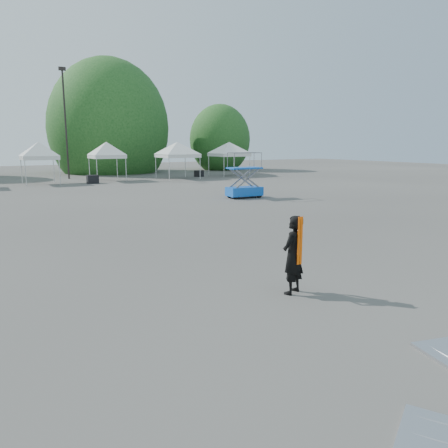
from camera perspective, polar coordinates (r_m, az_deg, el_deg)
ground at (r=11.58m, az=-1.68°, el=-5.62°), size 120.00×120.00×0.00m
light_pole_east at (r=42.62m, az=-20.04°, el=12.99°), size 0.60×0.25×9.80m
tree_mid_e at (r=50.83m, az=-14.78°, el=12.01°), size 5.12×5.12×7.79m
tree_far_e at (r=54.17m, az=-0.55°, el=10.95°), size 3.84×3.84×5.84m
tent_e at (r=37.85m, az=-23.08°, el=9.45°), size 3.79×3.79×3.88m
tent_f at (r=39.23m, az=-15.12°, el=9.93°), size 3.78×3.78×3.88m
tent_g at (r=40.59m, az=-6.13°, el=10.23°), size 4.59×4.59×3.88m
tent_h at (r=43.94m, az=0.67°, el=10.31°), size 4.51×4.51×3.88m
man at (r=9.50m, az=9.00°, el=-4.00°), size 0.74×0.63×1.71m
scissor_lift at (r=26.06m, az=2.68°, el=6.39°), size 2.14×1.18×2.68m
crate_mid at (r=37.03m, az=-16.78°, el=5.62°), size 0.90×0.71×0.68m
crate_east at (r=42.77m, az=-3.28°, el=6.60°), size 0.97×0.88×0.61m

